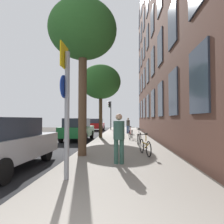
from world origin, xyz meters
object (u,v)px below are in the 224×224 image
tree_far (101,82)px  bicycle_1 (139,138)px  bicycle_0 (145,146)px  pedestrian_0 (119,135)px  bicycle_2 (131,134)px  traffic_light (110,110)px  tree_near (83,32)px  sign_post (66,101)px  car_0 (4,143)px  car_2 (97,124)px  car_1 (77,129)px  pedestrian_1 (128,125)px

tree_far → bicycle_1: 6.37m
bicycle_0 → pedestrian_0: pedestrian_0 is taller
bicycle_2 → pedestrian_0: bearing=-95.0°
traffic_light → tree_far: bearing=-90.2°
bicycle_2 → pedestrian_0: pedestrian_0 is taller
tree_far → tree_near: bearing=-88.8°
sign_post → bicycle_1: 7.42m
bicycle_2 → car_0: size_ratio=0.37×
bicycle_0 → pedestrian_0: size_ratio=0.94×
tree_far → bicycle_1: bearing=-55.8°
sign_post → pedestrian_0: 2.33m
bicycle_1 → car_0: 7.38m
tree_near → bicycle_2: 8.48m
traffic_light → bicycle_1: (2.72, -15.16, -2.30)m
bicycle_1 → car_2: 15.95m
car_1 → tree_far: bearing=38.6°
traffic_light → car_0: bearing=-95.2°
bicycle_0 → car_0: size_ratio=0.35×
car_1 → bicycle_1: bearing=-32.9°
sign_post → tree_far: bearing=92.1°
tree_near → bicycle_2: (2.22, 6.72, -4.67)m
traffic_light → bicycle_0: size_ratio=2.52×
tree_near → pedestrian_1: bearing=80.1°
sign_post → tree_near: (-0.24, 3.10, 3.13)m
bicycle_1 → pedestrian_0: bearing=-101.9°
bicycle_0 → bicycle_1: bicycle_1 is taller
car_1 → car_2: (-0.25, 12.49, -0.00)m
bicycle_2 → pedestrian_0: 8.17m
bicycle_2 → car_2: 13.03m
bicycle_1 → bicycle_2: 2.98m
sign_post → bicycle_0: bearing=55.6°
bicycle_0 → pedestrian_0: bearing=-121.9°
tree_near → bicycle_2: bearing=71.7°
pedestrian_0 → car_2: bearing=99.7°
traffic_light → bicycle_0: traffic_light is taller
bicycle_2 → pedestrian_1: 5.66m
tree_far → bicycle_2: (2.38, -1.09, -4.07)m
bicycle_1 → pedestrian_1: bearing=92.9°
sign_post → tree_far: 11.21m
bicycle_0 → bicycle_1: (0.06, 3.51, 0.01)m
traffic_light → car_1: (-1.60, -12.37, -1.94)m
sign_post → traffic_light: traffic_light is taller
car_0 → traffic_light: bearing=84.8°
bicycle_2 → car_1: size_ratio=0.38×
traffic_light → tree_far: size_ratio=0.67×
pedestrian_1 → tree_near: bearing=-99.9°
sign_post → car_0: size_ratio=0.76×
bicycle_1 → tree_near: bearing=-124.5°
bicycle_0 → car_1: size_ratio=0.36×
tree_far → car_0: tree_far is taller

